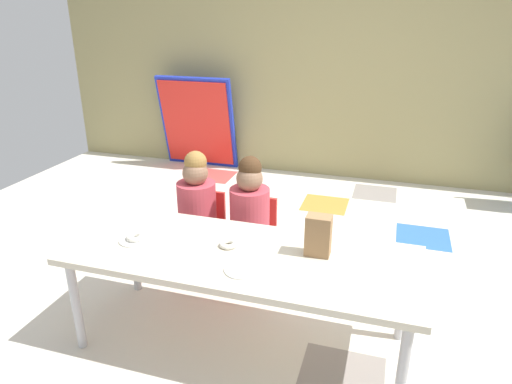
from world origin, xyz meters
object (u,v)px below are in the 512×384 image
Objects in this scene: seated_child_near_camera at (197,204)px; paper_bag_brown at (318,235)px; craft_table at (241,260)px; paper_plate_center_table at (242,270)px; seated_child_middle_seat at (250,211)px; paper_plate_near_edge at (136,240)px; folded_activity_table at (197,123)px; donut_powdered_loose at (228,244)px; donut_powdered_on_plate at (135,237)px.

seated_child_near_camera reaches higher than paper_bag_brown.
craft_table is 10.39× the size of paper_plate_center_table.
seated_child_middle_seat is 0.78m from paper_plate_center_table.
seated_child_middle_seat is 0.79m from paper_plate_near_edge.
paper_plate_near_edge is (0.91, -2.89, 0.05)m from folded_activity_table.
paper_plate_near_edge is at bearing 169.54° from paper_plate_center_table.
seated_child_near_camera is 5.10× the size of paper_plate_near_edge.
donut_powdered_loose reaches higher than paper_plate_center_table.
paper_plate_center_table is 0.26m from donut_powdered_loose.
paper_plate_near_edge is 0.53m from donut_powdered_loose.
donut_powdered_on_plate is at bearing -98.31° from seated_child_near_camera.
seated_child_near_camera is 4.17× the size of paper_bag_brown.
folded_activity_table is 3.15m from donut_powdered_loose.
seated_child_middle_seat reaches higher than donut_powdered_on_plate.
seated_child_near_camera is 1.00× the size of seated_child_middle_seat.
paper_bag_brown is 2.21× the size of donut_powdered_loose.
seated_child_near_camera is at bearing 81.69° from donut_powdered_on_plate.
seated_child_near_camera is at bearing 151.62° from paper_bag_brown.
seated_child_near_camera reaches higher than paper_plate_near_edge.
seated_child_near_camera and seated_child_middle_seat have the same top height.
paper_bag_brown is 0.49m from donut_powdered_loose.
paper_plate_near_edge is at bearing -98.31° from seated_child_near_camera.
paper_bag_brown is (0.90, -0.49, 0.14)m from seated_child_near_camera.
paper_plate_center_table is at bearing -140.43° from paper_bag_brown.
craft_table is 8.50× the size of paper_bag_brown.
craft_table is at bearing 110.65° from paper_plate_center_table.
paper_plate_center_table is (0.20, -0.76, 0.03)m from seated_child_middle_seat.
seated_child_middle_seat reaches higher than donut_powdered_loose.
craft_table is 10.39× the size of paper_plate_near_edge.
paper_plate_near_edge is (-0.09, -0.63, 0.03)m from seated_child_near_camera.
paper_bag_brown is at bearing 6.95° from donut_powdered_loose.
seated_child_near_camera is (-0.51, 0.59, 0.02)m from craft_table.
paper_bag_brown is 1.01m from donut_powdered_on_plate.
seated_child_near_camera reaches higher than donut_powdered_loose.
seated_child_middle_seat is at bearing 95.45° from donut_powdered_loose.
seated_child_middle_seat is at bearing -58.59° from folded_activity_table.
craft_table is at bearing -165.30° from paper_bag_brown.
seated_child_near_camera reaches higher than craft_table.
seated_child_middle_seat is 4.17× the size of paper_bag_brown.
donut_powdered_loose is (-0.48, -0.06, -0.10)m from paper_bag_brown.
folded_activity_table reaches higher than paper_plate_center_table.
paper_plate_center_table is at bearing -10.46° from donut_powdered_on_plate.
donut_powdered_loose is at bearing 125.69° from paper_plate_center_table.
paper_plate_center_table is (-0.32, -0.27, -0.11)m from paper_bag_brown.
paper_plate_near_edge and paper_plate_center_table have the same top height.
folded_activity_table is 10.93× the size of donut_powdered_loose.
seated_child_near_camera is 9.23× the size of donut_powdered_loose.
seated_child_middle_seat is at bearing 137.28° from paper_bag_brown.
paper_plate_near_edge is at bearing -171.72° from paper_bag_brown.
paper_plate_center_table is at bearing -54.31° from donut_powdered_loose.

